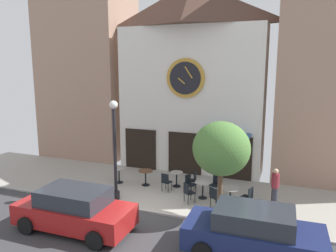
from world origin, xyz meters
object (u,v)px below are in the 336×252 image
object	(u,v)px
cafe_chair_curbside	(166,181)
cafe_chair_corner	(193,179)
cafe_chair_mid_row	(189,183)
pedestrian_maroon	(275,187)
cafe_chair_right_end	(216,183)
cafe_chair_outer	(215,196)
cafe_chair_under_awning	(248,196)
cafe_table_near_curb	(230,192)
cafe_table_center_right	(119,173)
parked_car_navy	(253,232)
street_tree	(221,149)
cafe_table_near_door	(203,187)
cafe_table_leftmost	(177,177)
cafe_table_rightmost	(146,175)
cafe_chair_by_entrance	(188,191)
parked_car_red	(75,210)
street_lamp	(115,150)

from	to	relation	value
cafe_chair_curbside	cafe_chair_corner	xyz separation A→B (m)	(1.12, 0.72, 0.00)
cafe_chair_mid_row	pedestrian_maroon	size ratio (longest dim) A/B	0.54
cafe_chair_corner	cafe_chair_right_end	world-z (taller)	same
cafe_chair_outer	cafe_chair_under_awning	bearing A→B (deg)	22.14
cafe_table_near_curb	cafe_chair_outer	distance (m)	0.82
cafe_table_center_right	parked_car_navy	bearing A→B (deg)	-30.82
cafe_table_center_right	pedestrian_maroon	bearing A→B (deg)	-1.75
street_tree	cafe_table_near_door	bearing A→B (deg)	124.20
cafe_table_center_right	parked_car_navy	distance (m)	8.31
street_tree	cafe_table_leftmost	world-z (taller)	street_tree
cafe_table_rightmost	parked_car_navy	size ratio (longest dim) A/B	0.18
cafe_table_center_right	cafe_table_leftmost	xyz separation A→B (m)	(2.92, 0.54, -0.03)
cafe_chair_mid_row	cafe_chair_corner	world-z (taller)	same
cafe_table_near_door	cafe_chair_by_entrance	xyz separation A→B (m)	(-0.48, -0.72, -0.01)
street_tree	cafe_chair_by_entrance	xyz separation A→B (m)	(-1.57, 0.90, -2.25)
cafe_chair_right_end	parked_car_red	xyz separation A→B (m)	(-4.06, -5.13, 0.23)
cafe_chair_outer	cafe_chair_corner	size ratio (longest dim) A/B	1.00
street_tree	parked_car_red	world-z (taller)	street_tree
cafe_chair_outer	cafe_table_leftmost	bearing A→B (deg)	142.35
cafe_table_leftmost	cafe_chair_outer	distance (m)	2.94
cafe_table_near_door	parked_car_red	world-z (taller)	parked_car_red
cafe_chair_right_end	parked_car_red	world-z (taller)	parked_car_red
street_lamp	cafe_chair_mid_row	distance (m)	3.80
cafe_chair_under_awning	cafe_chair_corner	bearing A→B (deg)	156.92
cafe_chair_mid_row	cafe_chair_under_awning	size ratio (longest dim) A/B	1.00
cafe_table_rightmost	cafe_table_near_door	size ratio (longest dim) A/B	1.01
cafe_chair_mid_row	cafe_chair_curbside	bearing A→B (deg)	-171.43
street_lamp	parked_car_navy	world-z (taller)	street_lamp
cafe_table_near_curb	cafe_chair_mid_row	world-z (taller)	cafe_chair_mid_row
cafe_table_near_door	pedestrian_maroon	xyz separation A→B (m)	(3.06, 0.20, 0.32)
cafe_chair_outer	parked_car_navy	bearing A→B (deg)	-57.79
cafe_chair_under_awning	parked_car_red	bearing A→B (deg)	-144.03
cafe_chair_mid_row	street_tree	bearing A→B (deg)	-46.79
parked_car_red	street_lamp	bearing A→B (deg)	89.58
cafe_chair_curbside	cafe_chair_under_awning	distance (m)	3.91
street_lamp	street_tree	world-z (taller)	street_lamp
cafe_table_center_right	cafe_chair_right_end	world-z (taller)	cafe_chair_right_end
parked_car_red	parked_car_navy	distance (m)	6.29
cafe_table_leftmost	parked_car_red	size ratio (longest dim) A/B	0.17
cafe_chair_outer	cafe_chair_by_entrance	size ratio (longest dim) A/B	1.00
cafe_chair_curbside	parked_car_navy	distance (m)	5.99
cafe_table_near_curb	cafe_chair_mid_row	size ratio (longest dim) A/B	0.85
parked_car_red	cafe_chair_curbside	bearing A→B (deg)	68.58
cafe_table_rightmost	cafe_chair_under_awning	distance (m)	5.21
cafe_chair_under_awning	cafe_chair_right_end	world-z (taller)	same
cafe_chair_by_entrance	cafe_chair_mid_row	xyz separation A→B (m)	(-0.25, 1.05, 0.00)
cafe_table_near_door	parked_car_navy	world-z (taller)	parked_car_navy
cafe_table_center_right	cafe_chair_by_entrance	distance (m)	4.19
pedestrian_maroon	cafe_chair_right_end	bearing A→B (deg)	169.16
cafe_chair_by_entrance	cafe_chair_corner	size ratio (longest dim) A/B	1.00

